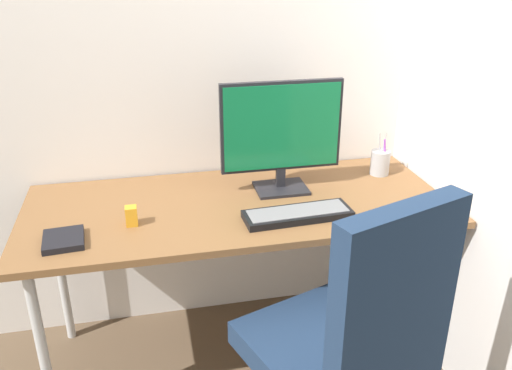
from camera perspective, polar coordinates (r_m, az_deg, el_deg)
The scene contains 11 objects.
ground_plane at distance 2.52m, azimuth -1.75°, elevation -17.28°, with size 8.00×8.00×0.00m, color brown.
wall_back at distance 2.28m, azimuth -4.05°, elevation 17.36°, with size 2.51×0.04×2.80m, color white.
wall_side_right at distance 2.13m, azimuth 22.54°, elevation 15.21°, with size 0.04×1.55×2.80m, color white.
desk at distance 2.13m, azimuth -1.97°, elevation -3.27°, with size 1.65×0.69×0.74m.
office_chair at distance 1.71m, azimuth 10.05°, elevation -16.17°, with size 0.60×0.66×1.08m.
monitor at distance 2.14m, azimuth 2.74°, elevation 5.67°, with size 0.49×0.17×0.45m.
keyboard at distance 1.99m, azimuth 4.46°, elevation -3.12°, with size 0.41×0.16×0.03m.
mouse at distance 2.09m, azimuth 15.73°, elevation -2.53°, with size 0.06×0.10×0.04m, color #9EA0A5.
pen_holder at distance 2.41m, azimuth 13.09°, elevation 2.37°, with size 0.08×0.08×0.19m.
notebook at distance 1.93m, azimuth -19.84°, elevation -5.51°, with size 0.13×0.15×0.02m, color black.
desk_clamp_accessory at distance 1.97m, azimuth -13.14°, elevation -3.23°, with size 0.04×0.04×0.07m, color orange.
Camera 1 is at (-0.33, -1.87, 1.66)m, focal length 37.52 mm.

